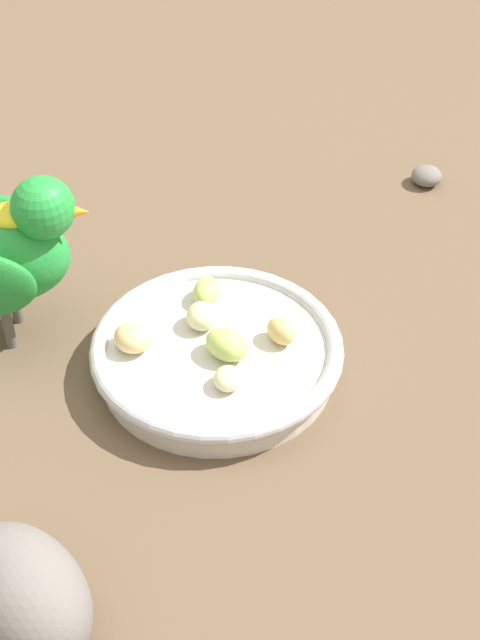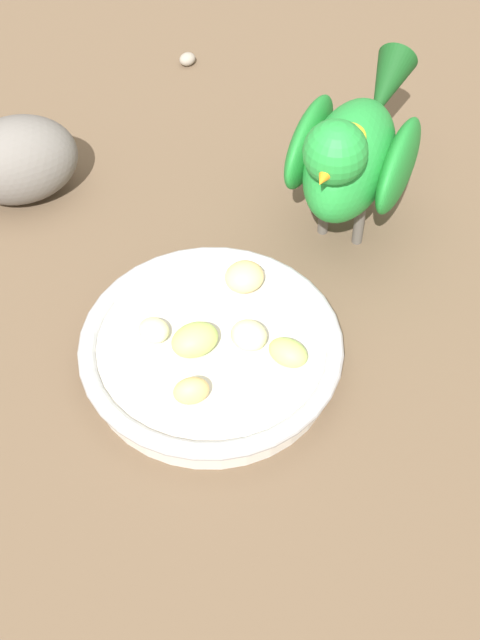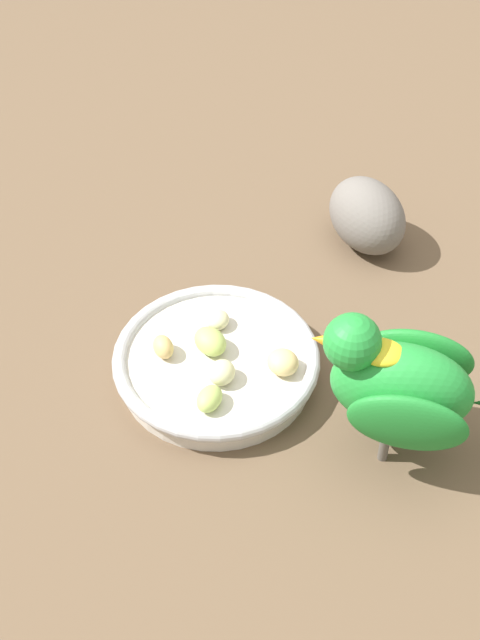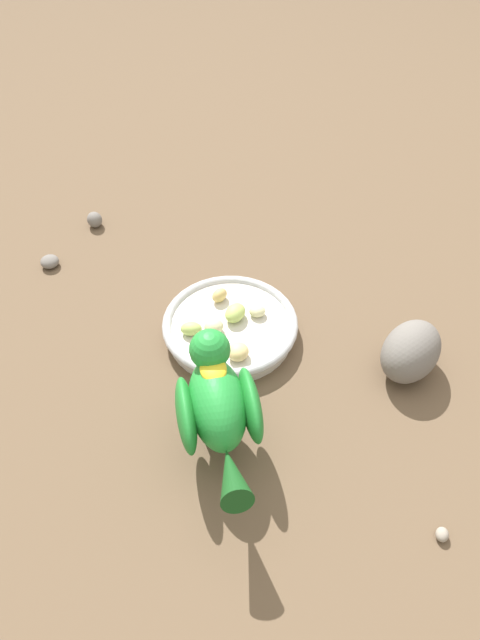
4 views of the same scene
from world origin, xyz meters
name	(u,v)px [view 3 (image 3 of 4)]	position (x,y,z in m)	size (l,w,h in m)	color
ground_plane	(235,368)	(0.00, 0.00, 0.00)	(4.00, 4.00, 0.00)	brown
feeding_bowl	(216,362)	(0.02, 0.00, 0.02)	(0.21, 0.21, 0.03)	beige
apple_piece_0	(210,341)	(0.02, -0.01, 0.04)	(0.04, 0.03, 0.02)	#B2CC66
apple_piece_1	(216,321)	(0.00, -0.04, 0.03)	(0.03, 0.02, 0.02)	beige
apple_piece_2	(222,372)	(0.03, 0.03, 0.04)	(0.03, 0.03, 0.02)	beige
apple_piece_3	(210,399)	(0.05, 0.05, 0.03)	(0.03, 0.02, 0.02)	#B2CC66
apple_piece_4	(163,347)	(0.07, -0.03, 0.04)	(0.03, 0.02, 0.02)	tan
apple_piece_5	(283,362)	(-0.03, 0.04, 0.04)	(0.03, 0.03, 0.02)	#E5C67F
parrot	(407,384)	(-0.09, 0.15, 0.09)	(0.19, 0.17, 0.15)	#59544C
rock_large	(367,215)	(-0.22, -0.11, 0.04)	(0.11, 0.08, 0.08)	slate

